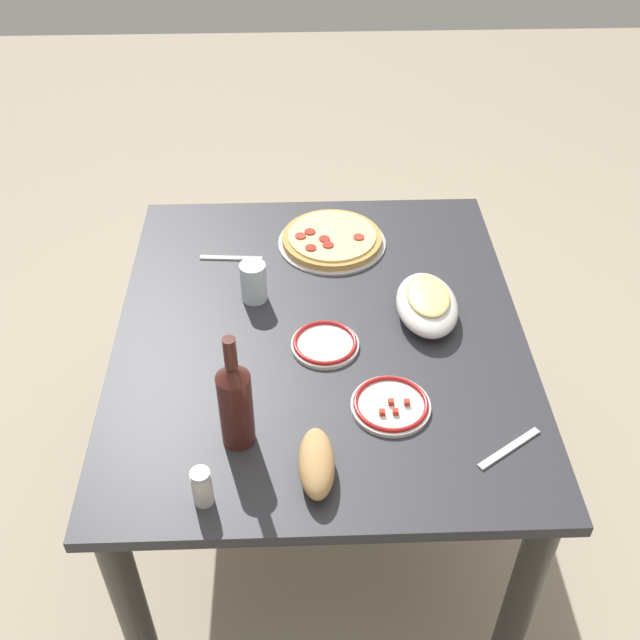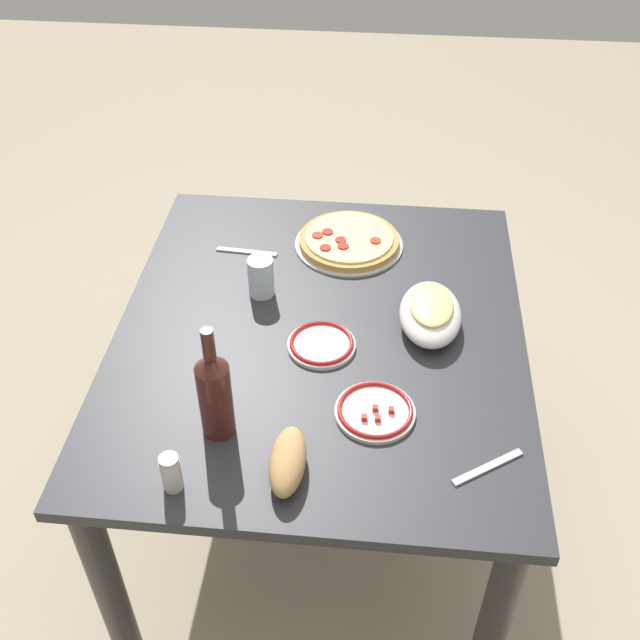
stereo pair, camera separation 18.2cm
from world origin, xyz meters
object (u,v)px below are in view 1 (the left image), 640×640
object	(u,v)px
side_plate_far	(325,344)
side_plate_near	(391,405)
pepperoni_pizza	(332,239)
baked_pasta_dish	(427,303)
dining_table	(320,366)
bread_loaf	(317,463)
wine_bottle	(235,402)
water_glass	(254,282)
spice_shaker	(202,487)

from	to	relation	value
side_plate_far	side_plate_near	bearing A→B (deg)	-146.00
pepperoni_pizza	baked_pasta_dish	world-z (taller)	baked_pasta_dish
dining_table	bread_loaf	world-z (taller)	bread_loaf
wine_bottle	bread_loaf	xyz separation A→B (m)	(-0.10, -0.16, -0.08)
dining_table	baked_pasta_dish	size ratio (longest dim) A/B	4.82
pepperoni_pizza	water_glass	size ratio (longest dim) A/B	2.87
pepperoni_pizza	wine_bottle	world-z (taller)	wine_bottle
side_plate_near	dining_table	bearing A→B (deg)	28.97
dining_table	wine_bottle	xyz separation A→B (m)	(-0.34, 0.18, 0.24)
baked_pasta_dish	side_plate_near	world-z (taller)	baked_pasta_dish
dining_table	bread_loaf	xyz separation A→B (m)	(-0.43, 0.02, 0.16)
water_glass	side_plate_near	world-z (taller)	water_glass
dining_table	side_plate_far	size ratio (longest dim) A/B	7.13
baked_pasta_dish	wine_bottle	distance (m)	0.59
baked_pasta_dish	wine_bottle	world-z (taller)	wine_bottle
pepperoni_pizza	spice_shaker	xyz separation A→B (m)	(-0.85, 0.29, 0.03)
dining_table	side_plate_far	xyz separation A→B (m)	(-0.06, -0.01, 0.13)
dining_table	water_glass	distance (m)	0.27
bread_loaf	water_glass	bearing A→B (deg)	14.12
pepperoni_pizza	bread_loaf	bearing A→B (deg)	175.13
water_glass	dining_table	bearing A→B (deg)	-127.76
baked_pasta_dish	side_plate_far	distance (m)	0.28
pepperoni_pizza	bread_loaf	xyz separation A→B (m)	(-0.79, 0.07, 0.02)
water_glass	side_plate_near	bearing A→B (deg)	-141.58
wine_bottle	spice_shaker	xyz separation A→B (m)	(-0.15, 0.06, -0.07)
pepperoni_pizza	spice_shaker	world-z (taller)	spice_shaker
side_plate_near	spice_shaker	bearing A→B (deg)	120.67
baked_pasta_dish	wine_bottle	bearing A→B (deg)	130.50
baked_pasta_dish	water_glass	distance (m)	0.44
side_plate_near	spice_shaker	world-z (taller)	spice_shaker
spice_shaker	side_plate_far	bearing A→B (deg)	-30.36
dining_table	bread_loaf	distance (m)	0.46
side_plate_far	bread_loaf	xyz separation A→B (m)	(-0.37, 0.03, 0.02)
baked_pasta_dish	water_glass	size ratio (longest dim) A/B	2.29
water_glass	baked_pasta_dish	bearing A→B (deg)	-101.06
side_plate_far	spice_shaker	world-z (taller)	spice_shaker
water_glass	spice_shaker	world-z (taller)	water_glass
dining_table	side_plate_near	world-z (taller)	side_plate_near
side_plate_near	bread_loaf	bearing A→B (deg)	135.85
dining_table	water_glass	world-z (taller)	water_glass
bread_loaf	spice_shaker	world-z (taller)	spice_shaker
side_plate_near	bread_loaf	world-z (taller)	bread_loaf
baked_pasta_dish	spice_shaker	world-z (taller)	spice_shaker
baked_pasta_dish	spice_shaker	xyz separation A→B (m)	(-0.53, 0.51, 0.00)
wine_bottle	baked_pasta_dish	bearing A→B (deg)	-49.50
dining_table	water_glass	bearing A→B (deg)	52.24
wine_bottle	side_plate_near	xyz separation A→B (m)	(0.08, -0.33, -0.10)
water_glass	side_plate_far	bearing A→B (deg)	-137.39
dining_table	side_plate_far	world-z (taller)	side_plate_far
water_glass	side_plate_far	distance (m)	0.26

